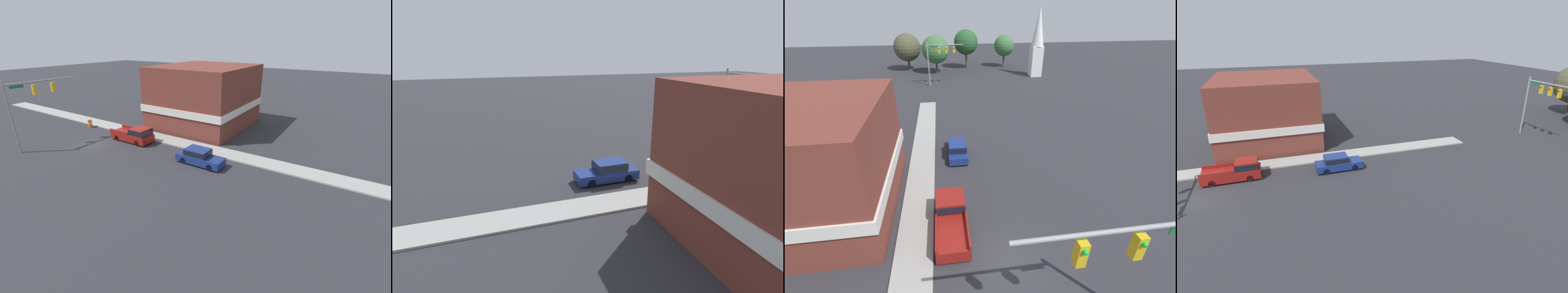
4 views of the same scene
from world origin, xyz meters
The scene contains 12 objects.
ground_plane centered at (0.00, 0.00, 0.00)m, with size 200.00×200.00×0.00m, color #2D2D33.
sidewalk_curb centered at (-5.70, 0.00, 0.07)m, with size 2.40×60.00×0.14m.
near_signal_assembly centered at (3.73, -4.87, 5.63)m, with size 7.62×0.49×7.77m.
far_signal_assembly centered at (-3.43, 40.11, 5.77)m, with size 6.66×0.49×7.87m.
car_lead centered at (-2.17, 13.12, 0.82)m, with size 1.82×4.81×1.58m.
pickup_truck_parked centered at (-3.25, 3.36, 0.91)m, with size 2.10×5.37×1.86m.
corner_brick_building centered at (-13.89, 6.73, 4.03)m, with size 13.28×12.11×8.28m.
church_steeple centered at (16.79, 45.13, 7.13)m, with size 2.57×2.57×13.63m.
backdrop_tree_left_far centered at (-10.75, 54.96, 5.06)m, with size 6.08×6.08×8.11m.
backdrop_tree_left_mid centered at (-4.26, 50.87, 5.05)m, with size 5.91×5.91×8.02m.
backdrop_tree_center centered at (2.85, 55.11, 5.95)m, with size 5.60×5.60×8.76m.
backdrop_tree_right_mid centered at (12.12, 55.30, 5.01)m, with size 4.84×4.84×7.45m.
Camera 3 is at (-3.20, -10.28, 13.72)m, focal length 24.00 mm.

